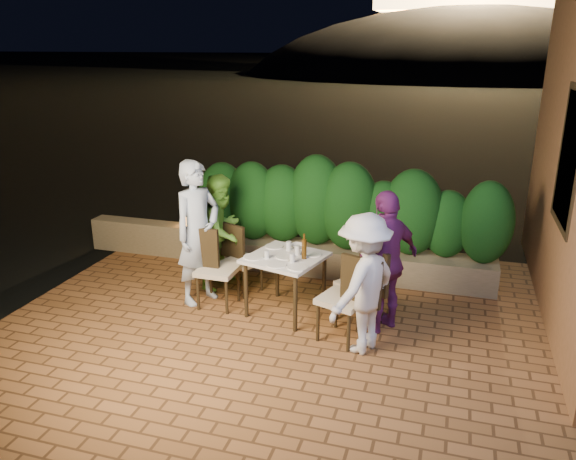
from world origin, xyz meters
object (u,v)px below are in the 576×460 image
at_px(chair_left_back, 243,260).
at_px(chair_left_front, 218,268).
at_px(dining_table, 286,285).
at_px(parapet_lamp, 184,221).
at_px(diner_purple, 386,261).
at_px(diner_green, 222,231).
at_px(beer_bottle, 304,246).
at_px(bowl, 297,246).
at_px(chair_right_front, 343,297).
at_px(diner_blue, 198,233).
at_px(chair_right_back, 361,283).
at_px(diner_white, 364,284).

bearing_deg(chair_left_back, chair_left_front, -83.82).
height_order(dining_table, parapet_lamp, dining_table).
bearing_deg(diner_purple, parapet_lamp, -77.66).
distance_m(dining_table, diner_green, 1.29).
bearing_deg(beer_bottle, bowl, 117.72).
bearing_deg(chair_left_front, dining_table, 3.75).
distance_m(chair_left_back, diner_purple, 2.02).
bearing_deg(chair_right_front, bowl, -27.69).
bearing_deg(diner_blue, chair_right_front, -78.85).
xyz_separation_m(diner_green, parapet_lamp, (-1.00, 0.84, -0.21)).
distance_m(chair_left_front, parapet_lamp, 1.90).
xyz_separation_m(chair_right_front, chair_right_back, (0.12, 0.48, -0.02)).
height_order(dining_table, beer_bottle, beer_bottle).
relative_size(dining_table, chair_right_back, 0.85).
distance_m(dining_table, bowl, 0.52).
xyz_separation_m(dining_table, bowl, (0.05, 0.33, 0.40)).
height_order(chair_right_back, diner_purple, diner_purple).
bearing_deg(chair_left_front, diner_purple, 0.79).
height_order(chair_left_front, diner_purple, diner_purple).
distance_m(bowl, chair_left_front, 1.04).
bearing_deg(chair_right_back, chair_left_front, 41.52).
relative_size(chair_left_back, diner_white, 0.59).
bearing_deg(chair_right_front, beer_bottle, -18.93).
xyz_separation_m(chair_right_front, diner_green, (-1.87, 1.03, 0.26)).
xyz_separation_m(bowl, chair_right_back, (0.86, -0.30, -0.27)).
bearing_deg(chair_left_front, beer_bottle, 2.38).
distance_m(chair_left_back, parapet_lamp, 1.67).
bearing_deg(diner_blue, beer_bottle, -66.94).
xyz_separation_m(chair_right_back, parapet_lamp, (-2.99, 1.39, 0.07)).
relative_size(diner_green, diner_purple, 0.94).
relative_size(diner_blue, diner_green, 1.19).
height_order(beer_bottle, diner_purple, diner_purple).
xyz_separation_m(chair_left_front, diner_white, (1.92, -0.54, 0.26)).
relative_size(chair_left_front, diner_purple, 0.61).
relative_size(chair_right_back, diner_white, 0.64).
bearing_deg(dining_table, bowl, 81.17).
distance_m(beer_bottle, diner_white, 1.00).
xyz_separation_m(chair_left_front, chair_right_back, (1.79, 0.09, -0.01)).
bearing_deg(dining_table, diner_purple, -1.63).
height_order(dining_table, diner_blue, diner_blue).
bearing_deg(diner_green, chair_right_back, -98.15).
bearing_deg(diner_purple, bowl, -71.52).
xyz_separation_m(chair_left_back, parapet_lamp, (-1.35, 0.97, 0.12)).
distance_m(dining_table, parapet_lamp, 2.52).
xyz_separation_m(chair_left_back, chair_right_back, (1.64, -0.41, 0.04)).
bearing_deg(diner_green, diner_white, -111.69).
bearing_deg(beer_bottle, diner_blue, 178.36).
bearing_deg(parapet_lamp, diner_white, -32.77).
distance_m(chair_right_front, chair_right_back, 0.49).
distance_m(chair_right_front, diner_white, 0.38).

